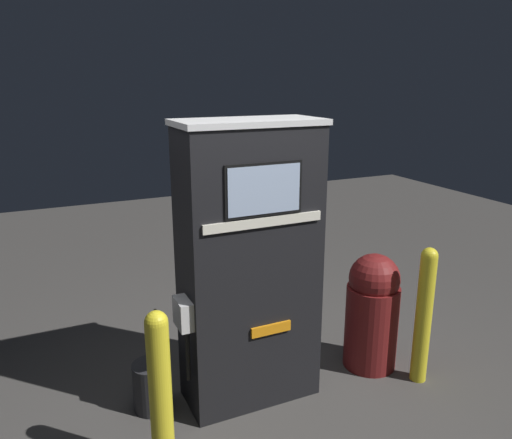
# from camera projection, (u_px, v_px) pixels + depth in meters

# --- Properties ---
(ground_plane) EXTENTS (14.00, 14.00, 0.00)m
(ground_plane) POSITION_uv_depth(u_px,v_px,m) (263.00, 409.00, 3.66)
(ground_plane) COLOR #423F3D
(gas_pump) EXTENTS (1.07, 0.50, 2.08)m
(gas_pump) POSITION_uv_depth(u_px,v_px,m) (249.00, 266.00, 3.58)
(gas_pump) COLOR black
(gas_pump) RESTS_ON ground_plane
(safety_bollard) EXTENTS (0.14, 0.14, 1.08)m
(safety_bollard) POSITION_uv_depth(u_px,v_px,m) (160.00, 391.00, 2.94)
(safety_bollard) COLOR yellow
(safety_bollard) RESTS_ON ground_plane
(trash_bin) EXTENTS (0.44, 0.44, 0.99)m
(trash_bin) POSITION_uv_depth(u_px,v_px,m) (372.00, 310.00, 4.11)
(trash_bin) COLOR maroon
(trash_bin) RESTS_ON ground_plane
(safety_bollard_far) EXTENTS (0.13, 0.13, 1.12)m
(safety_bollard_far) POSITION_uv_depth(u_px,v_px,m) (424.00, 313.00, 3.88)
(safety_bollard_far) COLOR yellow
(safety_bollard_far) RESTS_ON ground_plane
(squeegee_bucket) EXTENTS (0.28, 0.28, 0.81)m
(squeegee_bucket) POSITION_uv_depth(u_px,v_px,m) (152.00, 386.00, 3.64)
(squeegee_bucket) COLOR #262628
(squeegee_bucket) RESTS_ON ground_plane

